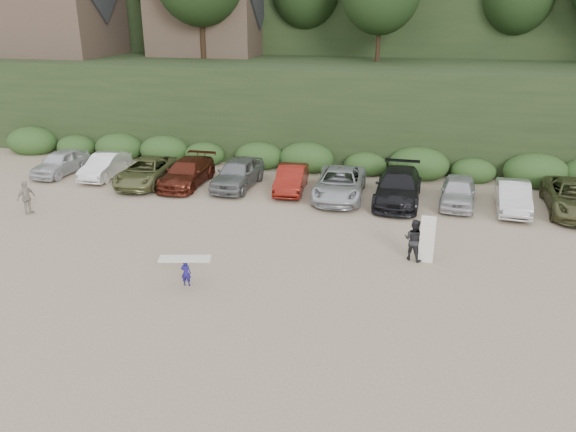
# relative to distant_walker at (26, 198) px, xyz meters

# --- Properties ---
(ground) EXTENTS (120.00, 120.00, 0.00)m
(ground) POSITION_rel_distant_walker_xyz_m (14.31, -3.71, -0.84)
(ground) COLOR tan
(ground) RESTS_ON ground
(parked_cars) EXTENTS (39.90, 6.08, 1.65)m
(parked_cars) POSITION_rel_distant_walker_xyz_m (16.71, 6.20, -0.08)
(parked_cars) COLOR silver
(parked_cars) RESTS_ON ground
(distant_walker) EXTENTS (0.65, 1.06, 1.68)m
(distant_walker) POSITION_rel_distant_walker_xyz_m (0.00, 0.00, 0.00)
(distant_walker) COLOR #9D9385
(distant_walker) RESTS_ON ground
(child_surfer) EXTENTS (1.96, 0.96, 1.13)m
(child_surfer) POSITION_rel_distant_walker_xyz_m (10.63, -5.30, -0.07)
(child_surfer) COLOR navy
(child_surfer) RESTS_ON ground
(adult_surfer) EXTENTS (1.33, 0.96, 2.06)m
(adult_surfer) POSITION_rel_distant_walker_xyz_m (18.81, -1.12, 0.05)
(adult_surfer) COLOR black
(adult_surfer) RESTS_ON ground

